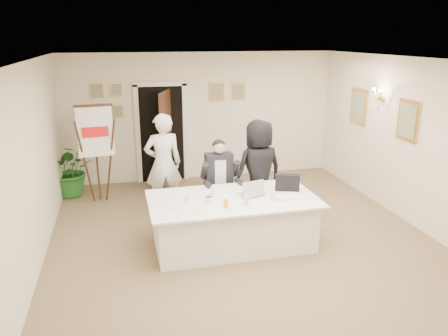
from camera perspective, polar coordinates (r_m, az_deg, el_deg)
The scene contains 28 objects.
floor at distance 6.98m, azimuth 2.74°, elevation -9.78°, with size 7.00×7.00×0.00m, color brown.
ceiling at distance 6.24m, azimuth 3.11°, elevation 13.84°, with size 6.00×7.00×0.02m, color white.
wall_back at distance 9.79m, azimuth -2.96°, elevation 6.71°, with size 6.00×0.10×2.80m, color #EFE5CA.
wall_front at distance 3.51m, azimuth 19.88°, elevation -13.78°, with size 6.00×0.10×2.80m, color #EFE5CA.
wall_left at distance 6.33m, azimuth -24.11°, elevation -0.48°, with size 0.10×7.00×2.80m, color #EFE5CA.
wall_right at distance 7.85m, azimuth 24.43°, elevation 2.64°, with size 0.10×7.00×2.80m, color #EFE5CA.
doorway at distance 9.56m, azimuth -7.93°, elevation 4.14°, with size 1.14×0.86×2.20m.
pictures_back_wall at distance 9.58m, azimuth -7.73°, elevation 9.08°, with size 3.40×0.06×0.80m, color #E2A14D, non-canonical shape.
pictures_right_wall at distance 8.72m, azimuth 19.78°, elevation 6.81°, with size 0.06×2.20×0.80m, color #E2A14D, non-canonical shape.
wall_sconce at distance 8.63m, azimuth 19.62°, elevation 9.09°, with size 0.20×0.30×0.24m, color gold, non-canonical shape.
conference_table at distance 6.77m, azimuth 1.15°, elevation -6.96°, with size 2.54×1.36×0.78m.
seated_man at distance 7.50m, azimuth -0.59°, elevation -1.69°, with size 0.63×0.67×1.47m, color black, non-canonical shape.
flip_chart at distance 8.69m, azimuth -16.22°, elevation 1.14°, with size 0.67×0.44×1.88m.
standing_man at distance 7.92m, azimuth -7.93°, elevation 0.53°, with size 0.67×0.44×1.84m, color silver.
standing_woman at distance 7.58m, azimuth 4.55°, elevation -0.32°, with size 0.87×0.57×1.79m, color black.
potted_palm at distance 9.31m, azimuth -19.34°, elevation -0.20°, with size 0.98×0.85×1.09m, color #206021.
laptop at distance 6.73m, azimuth 3.59°, elevation -2.36°, with size 0.37×0.38×0.28m, color #B7BABC, non-canonical shape.
laptop_bag at distance 6.96m, azimuth 8.28°, elevation -1.89°, with size 0.38×0.10×0.27m, color black.
paper_stack at distance 6.68m, azimuth 8.17°, elevation -3.76°, with size 0.34×0.23×0.03m, color white.
plate_left at distance 6.25m, azimuth -6.30°, elevation -5.27°, with size 0.22×0.22×0.01m, color white.
plate_mid at distance 6.15m, azimuth -3.22°, elevation -5.56°, with size 0.23×0.23×0.01m, color white.
plate_near at distance 6.17m, azimuth 1.03°, elevation -5.45°, with size 0.20×0.20×0.01m, color white.
glass_a at distance 6.42m, azimuth -4.88°, elevation -4.03°, with size 0.07×0.07×0.14m, color silver.
glass_b at distance 6.32m, azimuth 2.94°, elevation -4.33°, with size 0.07×0.07×0.14m, color silver.
glass_c at distance 6.53m, azimuth 6.44°, elevation -3.71°, with size 0.07×0.07×0.14m, color silver.
glass_d at distance 6.69m, azimuth -1.52°, elevation -3.08°, with size 0.06×0.06×0.14m, color silver.
oj_glass at distance 6.23m, azimuth 0.25°, elevation -4.67°, with size 0.06×0.06×0.13m, color orange.
steel_jug at distance 6.38m, azimuth -2.02°, elevation -4.24°, with size 0.09×0.09×0.11m, color silver.
Camera 1 is at (-1.80, -5.97, 3.13)m, focal length 35.00 mm.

